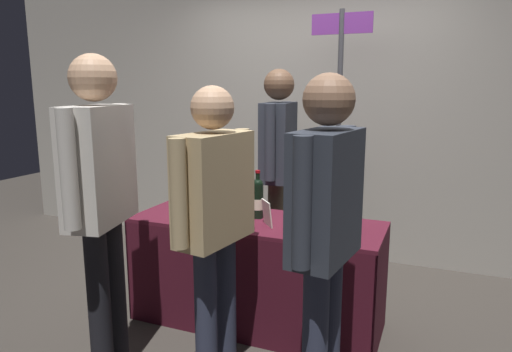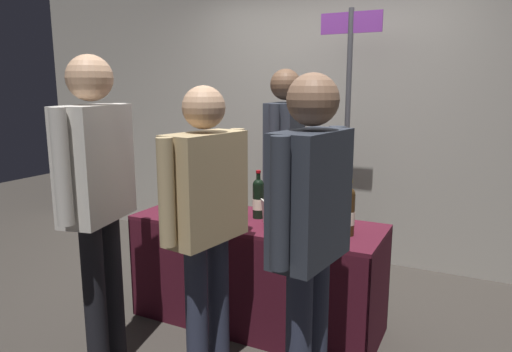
# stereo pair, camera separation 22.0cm
# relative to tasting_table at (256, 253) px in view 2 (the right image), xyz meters

# --- Properties ---
(ground_plane) EXTENTS (12.00, 12.00, 0.00)m
(ground_plane) POSITION_rel_tasting_table_xyz_m (0.00, 0.00, -0.50)
(ground_plane) COLOR #38332D
(back_partition) EXTENTS (7.11, 0.12, 3.14)m
(back_partition) POSITION_rel_tasting_table_xyz_m (0.00, 1.56, 1.07)
(back_partition) COLOR #9E998E
(back_partition) RESTS_ON ground_plane
(tasting_table) EXTENTS (1.68, 0.61, 0.73)m
(tasting_table) POSITION_rel_tasting_table_xyz_m (0.00, 0.00, 0.00)
(tasting_table) COLOR #4C1423
(tasting_table) RESTS_ON ground_plane
(featured_wine_bottle) EXTENTS (0.07, 0.07, 0.30)m
(featured_wine_bottle) POSITION_rel_tasting_table_xyz_m (-0.22, -0.11, 0.36)
(featured_wine_bottle) COLOR black
(featured_wine_bottle) RESTS_ON tasting_table
(display_bottle_0) EXTENTS (0.08, 0.08, 0.33)m
(display_bottle_0) POSITION_rel_tasting_table_xyz_m (-0.01, 0.06, 0.37)
(display_bottle_0) COLOR black
(display_bottle_0) RESTS_ON tasting_table
(display_bottle_1) EXTENTS (0.07, 0.07, 0.34)m
(display_bottle_1) POSITION_rel_tasting_table_xyz_m (0.63, -0.04, 0.38)
(display_bottle_1) COLOR #38230F
(display_bottle_1) RESTS_ON tasting_table
(display_bottle_2) EXTENTS (0.07, 0.07, 0.30)m
(display_bottle_2) POSITION_rel_tasting_table_xyz_m (0.35, 0.13, 0.36)
(display_bottle_2) COLOR #192333
(display_bottle_2) RESTS_ON tasting_table
(display_bottle_3) EXTENTS (0.07, 0.07, 0.34)m
(display_bottle_3) POSITION_rel_tasting_table_xyz_m (0.51, 0.05, 0.38)
(display_bottle_3) COLOR black
(display_bottle_3) RESTS_ON tasting_table
(wine_glass_near_vendor) EXTENTS (0.07, 0.07, 0.13)m
(wine_glass_near_vendor) POSITION_rel_tasting_table_xyz_m (-0.45, -0.15, 0.32)
(wine_glass_near_vendor) COLOR silver
(wine_glass_near_vendor) RESTS_ON tasting_table
(flower_vase) EXTENTS (0.11, 0.11, 0.40)m
(flower_vase) POSITION_rel_tasting_table_xyz_m (0.31, -0.15, 0.34)
(flower_vase) COLOR tan
(flower_vase) RESTS_ON tasting_table
(brochure_stand) EXTENTS (0.11, 0.13, 0.16)m
(brochure_stand) POSITION_rel_tasting_table_xyz_m (0.11, -0.09, 0.32)
(brochure_stand) COLOR silver
(brochure_stand) RESTS_ON tasting_table
(vendor_presenter) EXTENTS (0.26, 0.62, 1.75)m
(vendor_presenter) POSITION_rel_tasting_table_xyz_m (-0.09, 0.69, 0.56)
(vendor_presenter) COLOR #4C4233
(vendor_presenter) RESTS_ON ground_plane
(taster_foreground_right) EXTENTS (0.30, 0.62, 1.78)m
(taster_foreground_right) POSITION_rel_tasting_table_xyz_m (-0.56, -0.84, 0.58)
(taster_foreground_right) COLOR black
(taster_foreground_right) RESTS_ON ground_plane
(taster_foreground_left) EXTENTS (0.27, 0.60, 1.67)m
(taster_foreground_left) POSITION_rel_tasting_table_xyz_m (0.65, -0.76, 0.51)
(taster_foreground_left) COLOR #2D3347
(taster_foreground_left) RESTS_ON ground_plane
(taster_foreground_centre) EXTENTS (0.28, 0.63, 1.62)m
(taster_foreground_centre) POSITION_rel_tasting_table_xyz_m (0.04, -0.66, 0.48)
(taster_foreground_centre) COLOR #2D3347
(taster_foreground_centre) RESTS_ON ground_plane
(booth_signpost) EXTENTS (0.49, 0.04, 2.22)m
(booth_signpost) POSITION_rel_tasting_table_xyz_m (0.30, 1.07, 0.84)
(booth_signpost) COLOR #47474C
(booth_signpost) RESTS_ON ground_plane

